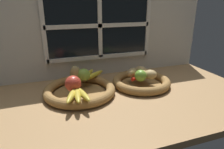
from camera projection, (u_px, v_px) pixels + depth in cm
name	position (u px, v px, depth cm)	size (l,w,h in cm)	color
ground_plane	(116.00, 94.00, 105.39)	(140.00, 90.00, 3.00)	#9E774C
back_wall	(99.00, 30.00, 121.79)	(140.00, 4.60, 55.00)	silver
fruit_bowl_left	(80.00, 90.00, 101.24)	(36.04, 36.04, 4.57)	olive
fruit_bowl_right	(141.00, 82.00, 112.08)	(32.18, 32.18, 4.57)	olive
apple_red_front	(73.00, 84.00, 93.30)	(7.63, 7.63, 7.63)	#B73828
apple_green_back	(84.00, 75.00, 105.34)	(6.89, 6.89, 6.89)	#7AA338
pear_brown	(75.00, 74.00, 105.09)	(5.69, 5.51, 8.37)	olive
banana_bunch_front	(77.00, 94.00, 88.21)	(11.56, 17.21, 2.76)	gold
banana_bunch_back	(88.00, 75.00, 111.80)	(15.61, 18.55, 2.61)	gold
potato_large	(142.00, 74.00, 110.53)	(7.75, 5.63, 4.24)	tan
potato_oblong	(133.00, 72.00, 111.90)	(8.37, 4.64, 5.09)	#A38451
potato_small	(151.00, 75.00, 108.31)	(7.04, 5.96, 5.16)	tan
potato_back	(141.00, 70.00, 115.49)	(7.78, 5.11, 4.92)	#A38451
lime_near	(141.00, 76.00, 105.42)	(6.26, 6.26, 6.26)	#6B9E33
chili_pepper	(141.00, 77.00, 109.21)	(1.95, 1.95, 12.32)	red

